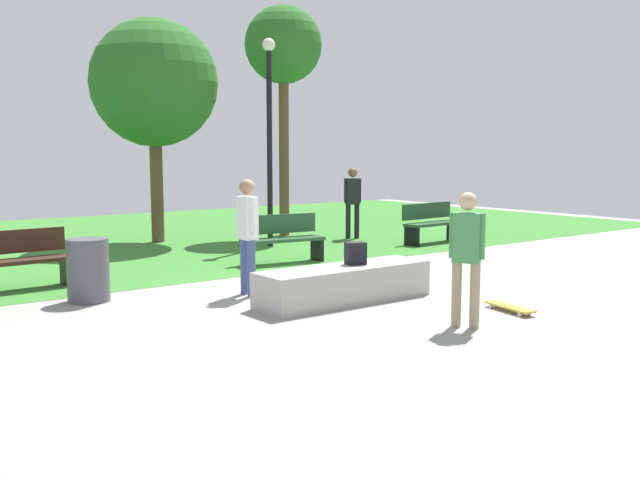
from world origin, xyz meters
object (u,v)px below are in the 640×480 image
concrete_ledge (344,284)px  tree_broad_elm (154,84)px  skater_performing_trick (467,250)px  trash_bin (88,270)px  skater_watching (247,228)px  lamp_post (269,122)px  tree_leaning_ash (283,48)px  park_bench_by_oak (281,238)px  backpack_on_ledge (356,253)px  park_bench_far_right (431,222)px  skateboard_by_ledge (510,307)px  park_bench_center_lawn (16,259)px  pedestrian_with_backpack (352,196)px

concrete_ledge → tree_broad_elm: (0.80, 7.77, 3.35)m
skater_performing_trick → trash_bin: size_ratio=1.83×
concrete_ledge → skater_performing_trick: skater_performing_trick is taller
skater_watching → lamp_post: bearing=53.0°
tree_leaning_ash → lamp_post: bearing=-133.5°
park_bench_by_oak → tree_broad_elm: 5.35m
backpack_on_ledge → tree_broad_elm: 8.29m
skater_performing_trick → park_bench_far_right: bearing=46.9°
skateboard_by_ledge → park_bench_center_lawn: park_bench_center_lawn is taller
skateboard_by_ledge → park_bench_far_right: size_ratio=0.51×
concrete_ledge → skateboard_by_ledge: concrete_ledge is taller
skater_watching → pedestrian_with_backpack: size_ratio=1.01×
backpack_on_ledge → park_bench_center_lawn: size_ratio=0.20×
lamp_post → trash_bin: (-5.32, -3.38, -2.27)m
pedestrian_with_backpack → skater_watching: bearing=-142.4°
lamp_post → pedestrian_with_backpack: size_ratio=2.65×
lamp_post → park_bench_by_oak: bearing=-118.7°
skater_watching → tree_broad_elm: (1.63, 6.55, 2.60)m
tree_broad_elm → park_bench_center_lawn: bearing=-136.1°
lamp_post → backpack_on_ledge: bearing=-111.9°
skater_watching → trash_bin: skater_watching is taller
concrete_ledge → pedestrian_with_backpack: size_ratio=1.56×
skateboard_by_ledge → pedestrian_with_backpack: pedestrian_with_backpack is taller
concrete_ledge → park_bench_by_oak: size_ratio=1.61×
skater_watching → park_bench_by_oak: (2.12, 2.23, -0.52)m
skater_watching → skateboard_by_ledge: 3.85m
park_bench_center_lawn → skater_watching: bearing=-43.9°
tree_leaning_ash → tree_broad_elm: bearing=167.3°
skater_watching → tree_leaning_ash: bearing=51.3°
park_bench_by_oak → skater_performing_trick: bearing=-101.0°
skateboard_by_ledge → park_bench_far_right: (4.35, 5.63, 0.42)m
park_bench_far_right → park_bench_by_oak: 4.42m
pedestrian_with_backpack → park_bench_by_oak: bearing=-149.1°
trash_bin → backpack_on_ledge: bearing=-35.3°
concrete_ledge → skateboard_by_ledge: bearing=-53.7°
pedestrian_with_backpack → skateboard_by_ledge: bearing=-115.1°
skateboard_by_ledge → tree_broad_elm: size_ratio=0.16×
park_bench_center_lawn → pedestrian_with_backpack: (8.21, 1.84, 0.54)m
concrete_ledge → tree_broad_elm: 8.50m
tree_leaning_ash → lamp_post: tree_leaning_ash is taller
pedestrian_with_backpack → skater_performing_trick: bearing=-121.1°
park_bench_far_right → park_bench_by_oak: bearing=-175.4°
lamp_post → tree_broad_elm: bearing=127.6°
trash_bin → tree_leaning_ash: bearing=35.9°
concrete_ledge → park_bench_center_lawn: bearing=132.7°
skateboard_by_ledge → tree_broad_elm: (-0.54, 9.60, 3.54)m
park_bench_center_lawn → park_bench_by_oak: 4.72m
skateboard_by_ledge → tree_broad_elm: tree_broad_elm is taller
skater_watching → trash_bin: size_ratio=1.91×
concrete_ledge → trash_bin: size_ratio=2.97×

